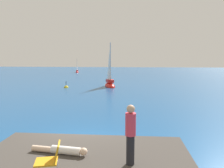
{
  "coord_description": "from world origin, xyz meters",
  "views": [
    {
      "loc": [
        2.12,
        -9.45,
        3.83
      ],
      "look_at": [
        -0.3,
        15.46,
        0.86
      ],
      "focal_mm": 35.96,
      "sensor_mm": 36.0,
      "label": 1
    }
  ],
  "objects_px": {
    "sailboat_far": "(77,72)",
    "marker_buoy": "(66,88)",
    "person_standing": "(131,133)",
    "person_sunbather": "(62,150)",
    "sailboat_near": "(110,84)",
    "beach_chair": "(51,158)"
  },
  "relations": [
    {
      "from": "person_sunbather",
      "to": "marker_buoy",
      "type": "height_order",
      "value": "person_sunbather"
    },
    {
      "from": "person_sunbather",
      "to": "person_standing",
      "type": "height_order",
      "value": "person_standing"
    },
    {
      "from": "sailboat_far",
      "to": "person_standing",
      "type": "distance_m",
      "value": 52.85
    },
    {
      "from": "sailboat_far",
      "to": "beach_chair",
      "type": "height_order",
      "value": "sailboat_far"
    },
    {
      "from": "sailboat_far",
      "to": "marker_buoy",
      "type": "relative_size",
      "value": 3.46
    },
    {
      "from": "beach_chair",
      "to": "person_sunbather",
      "type": "bearing_deg",
      "value": -98.69
    },
    {
      "from": "person_sunbather",
      "to": "beach_chair",
      "type": "distance_m",
      "value": 1.25
    },
    {
      "from": "sailboat_far",
      "to": "person_standing",
      "type": "bearing_deg",
      "value": 6.44
    },
    {
      "from": "sailboat_near",
      "to": "sailboat_far",
      "type": "bearing_deg",
      "value": -176.74
    },
    {
      "from": "person_standing",
      "to": "marker_buoy",
      "type": "relative_size",
      "value": 1.43
    },
    {
      "from": "beach_chair",
      "to": "marker_buoy",
      "type": "bearing_deg",
      "value": -88.51
    },
    {
      "from": "person_sunbather",
      "to": "marker_buoy",
      "type": "relative_size",
      "value": 1.55
    },
    {
      "from": "sailboat_near",
      "to": "sailboat_far",
      "type": "relative_size",
      "value": 1.61
    },
    {
      "from": "sailboat_far",
      "to": "person_standing",
      "type": "xyz_separation_m",
      "value": [
        14.45,
        -50.81,
        1.64
      ]
    },
    {
      "from": "sailboat_far",
      "to": "person_sunbather",
      "type": "distance_m",
      "value": 51.87
    },
    {
      "from": "sailboat_far",
      "to": "person_sunbather",
      "type": "height_order",
      "value": "sailboat_far"
    },
    {
      "from": "person_sunbather",
      "to": "person_standing",
      "type": "bearing_deg",
      "value": 175.22
    },
    {
      "from": "sailboat_near",
      "to": "person_standing",
      "type": "bearing_deg",
      "value": -11.91
    },
    {
      "from": "sailboat_far",
      "to": "marker_buoy",
      "type": "height_order",
      "value": "sailboat_far"
    },
    {
      "from": "sailboat_near",
      "to": "sailboat_far",
      "type": "distance_m",
      "value": 29.64
    },
    {
      "from": "sailboat_far",
      "to": "marker_buoy",
      "type": "xyz_separation_m",
      "value": [
        5.96,
        -28.95,
        -0.21
      ]
    },
    {
      "from": "marker_buoy",
      "to": "person_sunbather",
      "type": "bearing_deg",
      "value": -73.2
    }
  ]
}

